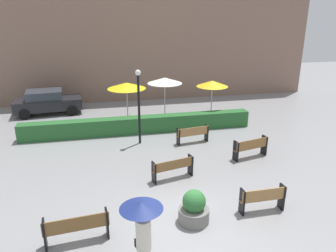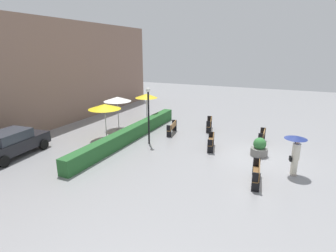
{
  "view_description": "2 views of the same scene",
  "coord_description": "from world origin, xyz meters",
  "px_view_note": "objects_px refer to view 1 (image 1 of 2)",
  "views": [
    {
      "loc": [
        -2.32,
        -8.62,
        6.38
      ],
      "look_at": [
        0.6,
        4.97,
        1.5
      ],
      "focal_mm": 35.0,
      "sensor_mm": 36.0,
      "label": 1
    },
    {
      "loc": [
        -15.42,
        -1.27,
        6.13
      ],
      "look_at": [
        -0.91,
        5.28,
        1.54
      ],
      "focal_mm": 28.65,
      "sensor_mm": 36.0,
      "label": 2
    }
  ],
  "objects_px": {
    "planter_pot": "(194,209)",
    "patio_umbrella_yellow_far": "(212,84)",
    "lamp_post": "(139,99)",
    "bench_near_left": "(77,227)",
    "patio_umbrella_yellow": "(127,86)",
    "bench_near_right": "(263,198)",
    "bench_far_right": "(251,147)",
    "bench_mid_center": "(173,167)",
    "patio_umbrella_white": "(165,81)",
    "parked_car": "(47,102)",
    "pedestrian_with_umbrella": "(143,228)",
    "bench_back_row": "(193,134)"
  },
  "relations": [
    {
      "from": "planter_pot",
      "to": "patio_umbrella_yellow_far",
      "type": "distance_m",
      "value": 10.67
    },
    {
      "from": "bench_near_right",
      "to": "parked_car",
      "type": "distance_m",
      "value": 15.7
    },
    {
      "from": "patio_umbrella_white",
      "to": "bench_back_row",
      "type": "bearing_deg",
      "value": -82.85
    },
    {
      "from": "planter_pot",
      "to": "parked_car",
      "type": "relative_size",
      "value": 0.26
    },
    {
      "from": "lamp_post",
      "to": "bench_near_left",
      "type": "bearing_deg",
      "value": -110.94
    },
    {
      "from": "pedestrian_with_umbrella",
      "to": "patio_umbrella_yellow",
      "type": "distance_m",
      "value": 12.12
    },
    {
      "from": "bench_back_row",
      "to": "bench_far_right",
      "type": "xyz_separation_m",
      "value": [
        2.09,
        -2.28,
        0.03
      ]
    },
    {
      "from": "planter_pot",
      "to": "patio_umbrella_yellow",
      "type": "bearing_deg",
      "value": 96.15
    },
    {
      "from": "parked_car",
      "to": "lamp_post",
      "type": "bearing_deg",
      "value": -50.49
    },
    {
      "from": "planter_pot",
      "to": "lamp_post",
      "type": "distance_m",
      "value": 7.25
    },
    {
      "from": "patio_umbrella_white",
      "to": "parked_car",
      "type": "bearing_deg",
      "value": 161.3
    },
    {
      "from": "bench_mid_center",
      "to": "patio_umbrella_yellow",
      "type": "bearing_deg",
      "value": 98.48
    },
    {
      "from": "bench_far_right",
      "to": "lamp_post",
      "type": "bearing_deg",
      "value": 149.12
    },
    {
      "from": "bench_near_left",
      "to": "pedestrian_with_umbrella",
      "type": "height_order",
      "value": "pedestrian_with_umbrella"
    },
    {
      "from": "bench_far_right",
      "to": "pedestrian_with_umbrella",
      "type": "relative_size",
      "value": 0.86
    },
    {
      "from": "pedestrian_with_umbrella",
      "to": "parked_car",
      "type": "xyz_separation_m",
      "value": [
        -4.16,
        15.12,
        -0.57
      ]
    },
    {
      "from": "pedestrian_with_umbrella",
      "to": "patio_umbrella_yellow_far",
      "type": "bearing_deg",
      "value": 63.25
    },
    {
      "from": "bench_near_left",
      "to": "patio_umbrella_yellow",
      "type": "bearing_deg",
      "value": 76.73
    },
    {
      "from": "pedestrian_with_umbrella",
      "to": "planter_pot",
      "type": "xyz_separation_m",
      "value": [
        1.87,
        1.83,
        -0.91
      ]
    },
    {
      "from": "patio_umbrella_yellow_far",
      "to": "lamp_post",
      "type": "bearing_deg",
      "value": -149.8
    },
    {
      "from": "bench_mid_center",
      "to": "parked_car",
      "type": "distance_m",
      "value": 12.01
    },
    {
      "from": "pedestrian_with_umbrella",
      "to": "bench_far_right",
      "type": "bearing_deg",
      "value": 45.79
    },
    {
      "from": "planter_pot",
      "to": "bench_far_right",
      "type": "bearing_deg",
      "value": 46.45
    },
    {
      "from": "pedestrian_with_umbrella",
      "to": "parked_car",
      "type": "distance_m",
      "value": 15.69
    },
    {
      "from": "bench_mid_center",
      "to": "patio_umbrella_white",
      "type": "height_order",
      "value": "patio_umbrella_white"
    },
    {
      "from": "bench_mid_center",
      "to": "lamp_post",
      "type": "relative_size",
      "value": 0.47
    },
    {
      "from": "bench_near_right",
      "to": "bench_far_right",
      "type": "bearing_deg",
      "value": 69.51
    },
    {
      "from": "lamp_post",
      "to": "patio_umbrella_yellow_far",
      "type": "xyz_separation_m",
      "value": [
        4.77,
        2.78,
        -0.02
      ]
    },
    {
      "from": "pedestrian_with_umbrella",
      "to": "parked_car",
      "type": "bearing_deg",
      "value": 105.38
    },
    {
      "from": "lamp_post",
      "to": "patio_umbrella_yellow_far",
      "type": "distance_m",
      "value": 5.52
    },
    {
      "from": "patio_umbrella_yellow",
      "to": "parked_car",
      "type": "bearing_deg",
      "value": 148.14
    },
    {
      "from": "bench_back_row",
      "to": "bench_mid_center",
      "type": "height_order",
      "value": "bench_mid_center"
    },
    {
      "from": "bench_mid_center",
      "to": "bench_far_right",
      "type": "bearing_deg",
      "value": 17.35
    },
    {
      "from": "patio_umbrella_yellow",
      "to": "bench_back_row",
      "type": "bearing_deg",
      "value": -52.39
    },
    {
      "from": "pedestrian_with_umbrella",
      "to": "patio_umbrella_white",
      "type": "distance_m",
      "value": 13.07
    },
    {
      "from": "bench_near_right",
      "to": "lamp_post",
      "type": "distance_m",
      "value": 7.82
    },
    {
      "from": "bench_far_right",
      "to": "patio_umbrella_yellow_far",
      "type": "bearing_deg",
      "value": 89.64
    },
    {
      "from": "patio_umbrella_yellow_far",
      "to": "bench_mid_center",
      "type": "bearing_deg",
      "value": -120.14
    },
    {
      "from": "bench_back_row",
      "to": "bench_near_right",
      "type": "xyz_separation_m",
      "value": [
        0.57,
        -6.36,
        0.01
      ]
    },
    {
      "from": "bench_back_row",
      "to": "planter_pot",
      "type": "xyz_separation_m",
      "value": [
        -1.84,
        -6.42,
        -0.03
      ]
    },
    {
      "from": "patio_umbrella_yellow_far",
      "to": "patio_umbrella_yellow",
      "type": "bearing_deg",
      "value": 174.46
    },
    {
      "from": "lamp_post",
      "to": "planter_pot",
      "type": "bearing_deg",
      "value": -83.36
    },
    {
      "from": "planter_pot",
      "to": "parked_car",
      "type": "xyz_separation_m",
      "value": [
        -6.03,
        13.29,
        0.34
      ]
    },
    {
      "from": "bench_near_left",
      "to": "patio_umbrella_yellow",
      "type": "xyz_separation_m",
      "value": [
        2.48,
        10.51,
        1.76
      ]
    },
    {
      "from": "patio_umbrella_white",
      "to": "parked_car",
      "type": "distance_m",
      "value": 7.88
    },
    {
      "from": "bench_back_row",
      "to": "bench_near_right",
      "type": "distance_m",
      "value": 6.38
    },
    {
      "from": "pedestrian_with_umbrella",
      "to": "patio_umbrella_yellow",
      "type": "xyz_separation_m",
      "value": [
        0.77,
        12.06,
        0.92
      ]
    },
    {
      "from": "bench_back_row",
      "to": "lamp_post",
      "type": "bearing_deg",
      "value": 168.31
    },
    {
      "from": "bench_far_right",
      "to": "pedestrian_with_umbrella",
      "type": "bearing_deg",
      "value": -134.21
    },
    {
      "from": "bench_near_left",
      "to": "bench_back_row",
      "type": "xyz_separation_m",
      "value": [
        5.42,
        6.69,
        -0.04
      ]
    }
  ]
}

